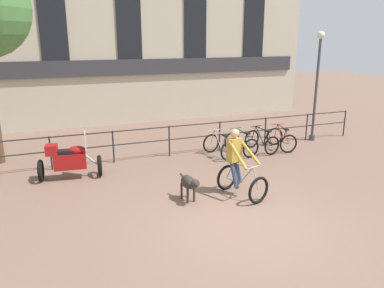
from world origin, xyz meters
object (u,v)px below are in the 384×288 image
object	(u,v)px
parked_bicycle_near_lamp	(220,146)
parked_bicycle_mid_right	(262,141)
parked_bicycle_mid_left	(241,144)
parked_motorcycle	(69,160)
street_lamp	(317,81)
dog	(189,183)
cyclist_with_bike	(239,166)
parked_bicycle_far_end	(281,139)

from	to	relation	value
parked_bicycle_near_lamp	parked_bicycle_mid_right	xyz separation A→B (m)	(1.64, 0.00, 0.00)
parked_bicycle_mid_left	parked_bicycle_mid_right	world-z (taller)	same
parked_motorcycle	street_lamp	bearing A→B (deg)	-78.01
dog	parked_bicycle_near_lamp	distance (m)	3.76
dog	parked_bicycle_mid_right	distance (m)	4.92
cyclist_with_bike	parked_bicycle_near_lamp	size ratio (longest dim) A/B	1.42
cyclist_with_bike	dog	bearing A→B (deg)	159.76
parked_bicycle_far_end	parked_motorcycle	bearing A→B (deg)	9.42
parked_bicycle_near_lamp	parked_bicycle_far_end	world-z (taller)	same
cyclist_with_bike	parked_bicycle_far_end	xyz separation A→B (m)	(3.42, 3.08, -0.41)
street_lamp	dog	bearing A→B (deg)	-151.32
dog	parked_bicycle_near_lamp	bearing A→B (deg)	45.22
parked_motorcycle	parked_bicycle_mid_left	xyz separation A→B (m)	(5.66, 0.32, -0.20)
parked_motorcycle	parked_bicycle_mid_left	distance (m)	5.68
parked_motorcycle	parked_bicycle_far_end	world-z (taller)	parked_motorcycle
parked_bicycle_near_lamp	parked_bicycle_mid_right	size ratio (longest dim) A/B	1.00
parked_bicycle_mid_right	street_lamp	xyz separation A→B (m)	(2.66, 0.59, 1.96)
street_lamp	parked_bicycle_far_end	bearing A→B (deg)	-162.30
parked_bicycle_mid_left	street_lamp	world-z (taller)	street_lamp
parked_bicycle_near_lamp	parked_bicycle_far_end	size ratio (longest dim) A/B	1.02
parked_motorcycle	parked_bicycle_far_end	distance (m)	7.31
parked_bicycle_mid_left	street_lamp	size ratio (longest dim) A/B	0.29
cyclist_with_bike	parked_bicycle_far_end	world-z (taller)	cyclist_with_bike
dog	parked_bicycle_mid_left	distance (m)	4.30
parked_bicycle_mid_left	parked_bicycle_mid_right	xyz separation A→B (m)	(0.82, 0.00, 0.00)
parked_motorcycle	street_lamp	xyz separation A→B (m)	(9.14, 0.91, 1.76)
parked_bicycle_near_lamp	street_lamp	size ratio (longest dim) A/B	0.29
dog	parked_bicycle_far_end	size ratio (longest dim) A/B	0.77
dog	parked_bicycle_mid_left	size ratio (longest dim) A/B	0.76
street_lamp	parked_bicycle_mid_left	bearing A→B (deg)	-170.40
cyclist_with_bike	parked_motorcycle	distance (m)	4.76
parked_bicycle_near_lamp	parked_bicycle_far_end	distance (m)	2.45
parked_motorcycle	parked_bicycle_near_lamp	distance (m)	4.86
cyclist_with_bike	parked_bicycle_near_lamp	xyz separation A→B (m)	(0.96, 3.08, -0.41)
parked_motorcycle	cyclist_with_bike	bearing A→B (deg)	-119.06
dog	street_lamp	bearing A→B (deg)	20.93
dog	parked_bicycle_near_lamp	size ratio (longest dim) A/B	0.76
street_lamp	cyclist_with_bike	bearing A→B (deg)	-145.14
street_lamp	parked_bicycle_mid_right	bearing A→B (deg)	-167.53
dog	parked_bicycle_far_end	bearing A→B (deg)	24.71
parked_bicycle_mid_left	street_lamp	xyz separation A→B (m)	(3.48, 0.59, 1.96)
dog	street_lamp	world-z (taller)	street_lamp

